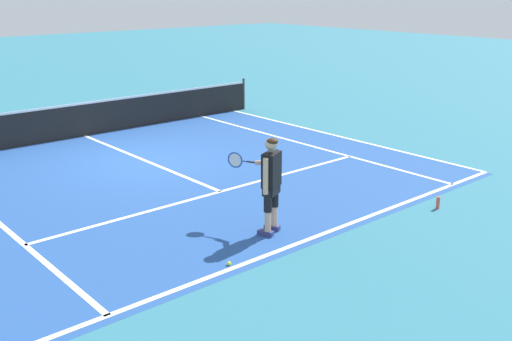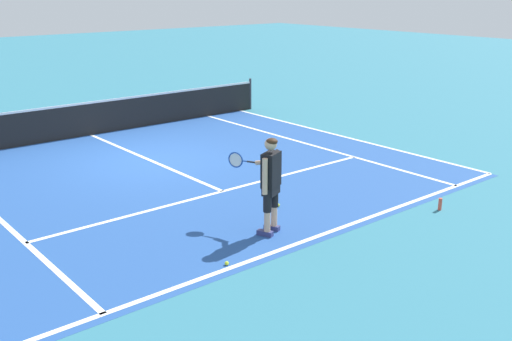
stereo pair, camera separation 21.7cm
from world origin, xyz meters
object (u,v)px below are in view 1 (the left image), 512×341
Objects in this scene: water_bottle at (438,203)px; tennis_ball_near_feet at (277,205)px; tennis_ball_by_baseline at (229,263)px; tennis_player at (270,179)px.

tennis_ball_near_feet is at bearing 137.38° from water_bottle.
tennis_ball_near_feet is at bearing 31.21° from tennis_ball_by_baseline.
tennis_player is 25.95× the size of tennis_ball_by_baseline.
tennis_ball_near_feet is 0.28× the size of water_bottle.
tennis_ball_near_feet and tennis_ball_by_baseline have the same top height.
tennis_player is 3.60m from water_bottle.
water_bottle is (2.29, -2.11, 0.09)m from tennis_ball_near_feet.
tennis_ball_near_feet is (0.96, 0.85, -0.96)m from tennis_player.
water_bottle is (4.59, -0.72, 0.09)m from tennis_ball_by_baseline.
tennis_player is at bearing -138.51° from tennis_ball_near_feet.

